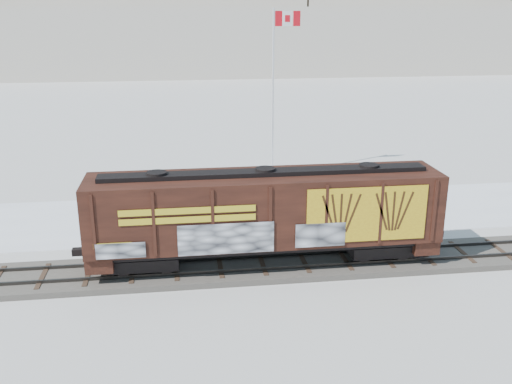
{
  "coord_description": "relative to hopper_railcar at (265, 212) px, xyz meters",
  "views": [
    {
      "loc": [
        -3.57,
        -24.31,
        11.78
      ],
      "look_at": [
        0.1,
        3.0,
        2.87
      ],
      "focal_mm": 40.0,
      "sensor_mm": 36.0,
      "label": 1
    }
  ],
  "objects": [
    {
      "name": "hopper_railcar",
      "position": [
        0.0,
        0.0,
        0.0
      ],
      "size": [
        16.06,
        3.06,
        4.42
      ],
      "color": "black",
      "rests_on": "rail_track"
    },
    {
      "name": "car_silver",
      "position": [
        -1.7,
        8.09,
        -1.99
      ],
      "size": [
        5.45,
        3.79,
        1.72
      ],
      "primitive_type": "imported",
      "rotation": [
        0.0,
        0.0,
        1.18
      ],
      "color": "#B0B2B7",
      "rests_on": "parking_strip"
    },
    {
      "name": "parking_strip",
      "position": [
        -0.12,
        7.51,
        -2.87
      ],
      "size": [
        40.0,
        8.0,
        0.03
      ],
      "primitive_type": "cube",
      "color": "white",
      "rests_on": "ground"
    },
    {
      "name": "ground",
      "position": [
        -0.12,
        0.01,
        -2.88
      ],
      "size": [
        500.0,
        500.0,
        0.0
      ],
      "primitive_type": "plane",
      "color": "white",
      "rests_on": "ground"
    },
    {
      "name": "car_white",
      "position": [
        -2.6,
        6.99,
        -2.13
      ],
      "size": [
        4.61,
        2.32,
        1.45
      ],
      "primitive_type": "imported",
      "rotation": [
        0.0,
        0.0,
        1.76
      ],
      "color": "silver",
      "rests_on": "parking_strip"
    },
    {
      "name": "rail_track",
      "position": [
        -0.12,
        0.01,
        -2.74
      ],
      "size": [
        50.0,
        3.4,
        0.43
      ],
      "color": "#59544C",
      "rests_on": "ground"
    },
    {
      "name": "flagpole",
      "position": [
        2.94,
        15.34,
        1.5
      ],
      "size": [
        2.3,
        0.9,
        11.81
      ],
      "color": "silver",
      "rests_on": "ground"
    },
    {
      "name": "car_dark",
      "position": [
        4.23,
        5.96,
        -2.14
      ],
      "size": [
        5.13,
        2.58,
        1.43
      ],
      "primitive_type": "imported",
      "rotation": [
        0.0,
        0.0,
        1.69
      ],
      "color": "black",
      "rests_on": "parking_strip"
    }
  ]
}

